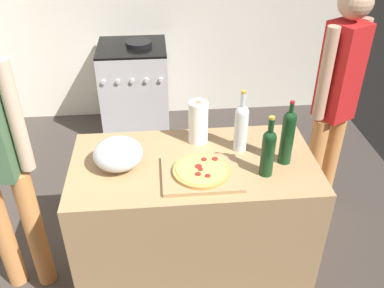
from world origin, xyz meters
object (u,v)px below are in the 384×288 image
object	(u,v)px
wine_bottle_clear	(241,126)
person_in_red	(335,99)
wine_bottle_dark	(288,135)
stove	(135,90)
pizza	(201,171)
mixing_bowl	(118,154)
paper_towel_roll	(198,122)
wine_bottle_green	(268,150)

from	to	relation	value
wine_bottle_clear	person_in_red	xyz separation A→B (m)	(0.70, 0.41, -0.08)
wine_bottle_dark	stove	size ratio (longest dim) A/B	0.40
person_in_red	pizza	bearing A→B (deg)	-146.05
mixing_bowl	paper_towel_roll	world-z (taller)	paper_towel_roll
wine_bottle_green	stove	distance (m)	2.19
paper_towel_roll	wine_bottle_clear	bearing A→B (deg)	-24.55
stove	mixing_bowl	bearing A→B (deg)	-90.22
person_in_red	mixing_bowl	bearing A→B (deg)	-159.23
wine_bottle_dark	stove	xyz separation A→B (m)	(-0.87, 1.88, -0.61)
wine_bottle_dark	pizza	bearing A→B (deg)	-169.89
stove	wine_bottle_clear	bearing A→B (deg)	-69.39
mixing_bowl	paper_towel_roll	xyz separation A→B (m)	(0.44, 0.21, 0.05)
pizza	wine_bottle_dark	xyz separation A→B (m)	(0.45, 0.08, 0.14)
wine_bottle_clear	person_in_red	distance (m)	0.82
paper_towel_roll	person_in_red	bearing A→B (deg)	18.50
wine_bottle_dark	wine_bottle_green	distance (m)	0.16
stove	wine_bottle_dark	bearing A→B (deg)	-65.22
stove	wine_bottle_green	bearing A→B (deg)	-69.35
mixing_bowl	stove	distance (m)	1.92
wine_bottle_clear	wine_bottle_dark	xyz separation A→B (m)	(0.21, -0.14, 0.01)
wine_bottle_clear	pizza	bearing A→B (deg)	-137.27
paper_towel_roll	wine_bottle_clear	xyz separation A→B (m)	(0.22, -0.10, 0.03)
wine_bottle_clear	person_in_red	world-z (taller)	person_in_red
wine_bottle_clear	wine_bottle_green	xyz separation A→B (m)	(0.09, -0.24, -0.01)
mixing_bowl	wine_bottle_clear	world-z (taller)	wine_bottle_clear
wine_bottle_green	person_in_red	world-z (taller)	person_in_red
paper_towel_roll	stove	bearing A→B (deg)	104.74
pizza	stove	bearing A→B (deg)	101.90
pizza	person_in_red	world-z (taller)	person_in_red
mixing_bowl	wine_bottle_green	size ratio (longest dim) A/B	0.77
mixing_bowl	wine_bottle_clear	xyz separation A→B (m)	(0.66, 0.11, 0.07)
pizza	stove	xyz separation A→B (m)	(-0.41, 1.96, -0.48)
wine_bottle_dark	person_in_red	size ratio (longest dim) A/B	0.22
wine_bottle_green	paper_towel_roll	bearing A→B (deg)	132.78
mixing_bowl	pizza	bearing A→B (deg)	-15.57
pizza	stove	world-z (taller)	pizza
pizza	paper_towel_roll	distance (m)	0.34
mixing_bowl	stove	world-z (taller)	mixing_bowl
paper_towel_roll	wine_bottle_clear	world-z (taller)	wine_bottle_clear
wine_bottle_green	pizza	bearing A→B (deg)	177.40
person_in_red	paper_towel_roll	bearing A→B (deg)	-161.50
wine_bottle_clear	stove	bearing A→B (deg)	110.61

